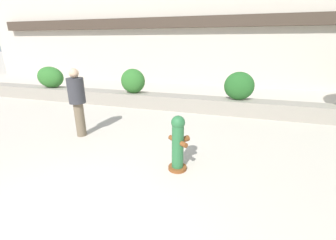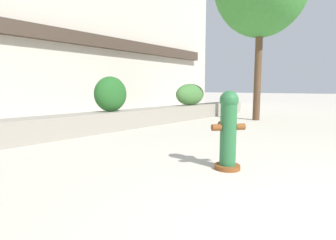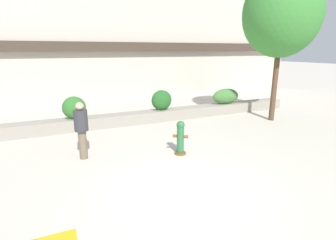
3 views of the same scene
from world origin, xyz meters
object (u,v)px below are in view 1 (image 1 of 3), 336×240
fire_hydrant (178,143)px  pedestrian (77,99)px  hedge_bush_0 (50,77)px  hedge_bush_2 (239,86)px  hedge_bush_1 (133,81)px

fire_hydrant → pedestrian: (-2.82, 0.89, 0.44)m
hedge_bush_0 → hedge_bush_2: size_ratio=1.24×
hedge_bush_2 → fire_hydrant: 4.14m
hedge_bush_1 → hedge_bush_2: (3.79, 0.00, 0.01)m
hedge_bush_1 → hedge_bush_2: hedge_bush_2 is taller
hedge_bush_1 → fire_hydrant: size_ratio=0.85×
hedge_bush_0 → hedge_bush_1: bearing=0.0°
hedge_bush_2 → fire_hydrant: bearing=-104.7°
fire_hydrant → hedge_bush_0: bearing=148.6°
hedge_bush_0 → hedge_bush_2: 7.57m
fire_hydrant → hedge_bush_1: bearing=124.5°
hedge_bush_0 → pedestrian: size_ratio=0.69×
hedge_bush_0 → hedge_bush_1: (3.78, 0.00, 0.02)m
pedestrian → hedge_bush_2: bearing=38.7°
hedge_bush_0 → hedge_bush_2: (7.57, 0.00, 0.03)m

